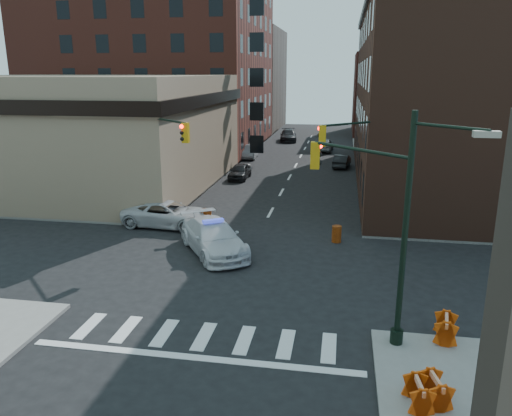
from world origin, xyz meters
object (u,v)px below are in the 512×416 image
at_px(pedestrian_b, 125,198).
at_px(police_car, 214,237).
at_px(parked_car_wfar, 250,152).
at_px(barrel_bank, 206,218).
at_px(pickup, 168,214).
at_px(barricade_se_a, 446,329).
at_px(parked_car_wnear, 240,171).
at_px(parked_car_enear, 342,161).
at_px(barrel_road, 337,234).
at_px(barricade_nw_a, 139,215).
at_px(pedestrian_a, 150,194).

bearing_deg(pedestrian_b, police_car, -37.41).
height_order(parked_car_wfar, pedestrian_b, pedestrian_b).
height_order(police_car, barrel_bank, police_car).
distance_m(pickup, barricade_se_a, 18.43).
distance_m(parked_car_wnear, parked_car_enear, 11.43).
xyz_separation_m(police_car, parked_car_wfar, (-3.65, 29.99, -0.13)).
xyz_separation_m(parked_car_wnear, barrel_bank, (0.90, -14.51, -0.11)).
xyz_separation_m(barrel_road, barricade_nw_a, (-12.24, 1.12, 0.17)).
height_order(police_car, pedestrian_a, pedestrian_a).
distance_m(parked_car_enear, barrel_bank, 23.05).
bearing_deg(parked_car_enear, pedestrian_b, 60.69).
bearing_deg(barrel_bank, barrel_road, -10.49).
xyz_separation_m(parked_car_wnear, pedestrian_a, (-3.95, -11.44, 0.48)).
relative_size(pedestrian_b, barrel_road, 1.72).
distance_m(parked_car_wfar, barrel_bank, 25.76).
xyz_separation_m(parked_car_enear, barrel_road, (-0.10, -23.07, -0.17)).
bearing_deg(barrel_bank, pedestrian_a, 147.67).
bearing_deg(barricade_nw_a, parked_car_wfar, 84.36).
bearing_deg(parked_car_wfar, police_car, -86.39).
distance_m(barricade_se_a, barricade_nw_a, 19.88).
relative_size(parked_car_wfar, barrel_road, 4.63).
bearing_deg(barricade_se_a, barrel_road, 30.91).
bearing_deg(parked_car_enear, barricade_se_a, 104.22).
distance_m(police_car, parked_car_enear, 26.70).
distance_m(police_car, barrel_road, 7.00).
bearing_deg(parked_car_wfar, parked_car_wnear, -87.37).
bearing_deg(parked_car_wfar, barrel_bank, -88.74).
xyz_separation_m(parked_car_wfar, barrel_road, (10.04, -27.16, -0.25)).
height_order(pedestrian_b, barricade_se_a, pedestrian_b).
relative_size(parked_car_wnear, pedestrian_a, 1.97).
bearing_deg(parked_car_enear, barrel_road, 97.40).
distance_m(barrel_road, barrel_bank, 8.11).
xyz_separation_m(parked_car_wfar, barricade_nw_a, (-2.20, -26.04, -0.08)).
relative_size(parked_car_enear, pedestrian_a, 1.94).
xyz_separation_m(parked_car_enear, pedestrian_a, (-12.93, -18.52, 0.51)).
distance_m(parked_car_enear, barrel_road, 23.07).
height_order(parked_car_wnear, parked_car_enear, parked_car_wnear).
bearing_deg(barricade_nw_a, barricade_se_a, -36.26).
bearing_deg(pickup, pedestrian_a, 41.45).
distance_m(parked_car_wfar, barricade_nw_a, 26.13).
bearing_deg(barricade_se_a, barrel_bank, 55.21).
xyz_separation_m(pickup, pedestrian_b, (-4.02, 2.63, 0.18)).
bearing_deg(barrel_bank, parked_car_wnear, 93.54).
distance_m(parked_car_wfar, parked_car_enear, 10.93).
distance_m(parked_car_wnear, barricade_se_a, 29.35).
xyz_separation_m(parked_car_wfar, pedestrian_b, (-4.32, -23.31, 0.24)).
bearing_deg(pedestrian_a, barrel_road, 9.11).
relative_size(police_car, barrel_road, 6.22).
xyz_separation_m(police_car, pedestrian_b, (-7.97, 6.68, 0.11)).
xyz_separation_m(parked_car_wnear, pedestrian_b, (-5.48, -12.14, 0.29)).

